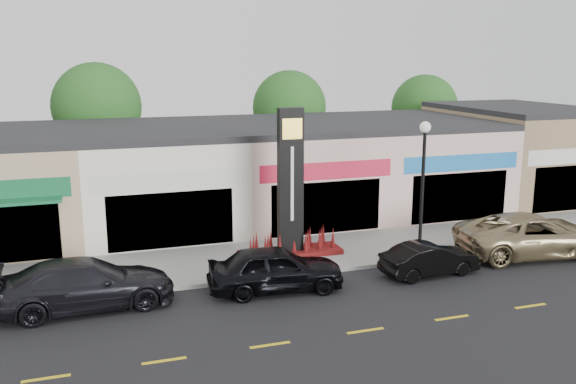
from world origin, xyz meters
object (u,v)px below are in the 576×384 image
at_px(lamp_east_near, 423,175).
at_px(car_black_sedan, 276,269).
at_px(car_black_conv, 430,259).
at_px(car_gold_suv, 533,235).
at_px(car_dark_sedan, 86,284).
at_px(pylon_sign, 290,204).

bearing_deg(lamp_east_near, car_black_sedan, -166.95).
xyz_separation_m(car_black_sedan, car_black_conv, (5.99, -0.29, -0.19)).
bearing_deg(car_black_conv, car_gold_suv, -85.44).
relative_size(car_black_conv, car_gold_suv, 0.60).
bearing_deg(car_dark_sedan, lamp_east_near, -88.04).
relative_size(pylon_sign, car_dark_sedan, 1.06).
distance_m(lamp_east_near, car_black_conv, 3.44).
relative_size(car_black_sedan, car_black_conv, 1.26).
bearing_deg(pylon_sign, car_black_conv, -38.86).
height_order(lamp_east_near, car_black_conv, lamp_east_near).
distance_m(car_black_sedan, car_black_conv, 6.00).
height_order(car_dark_sedan, car_gold_suv, car_gold_suv).
distance_m(lamp_east_near, car_dark_sedan, 13.27).
height_order(pylon_sign, car_gold_suv, pylon_sign).
bearing_deg(pylon_sign, lamp_east_near, -18.75).
bearing_deg(lamp_east_near, car_dark_sedan, -175.33).
xyz_separation_m(car_black_conv, car_gold_suv, (5.34, 0.78, 0.25)).
xyz_separation_m(lamp_east_near, car_gold_suv, (4.70, -1.04, -2.60)).
bearing_deg(car_black_conv, car_black_sedan, 83.52).
xyz_separation_m(car_dark_sedan, car_black_sedan, (6.34, -0.48, -0.01)).
bearing_deg(car_dark_sedan, car_black_sedan, -97.00).
xyz_separation_m(lamp_east_near, pylon_sign, (-5.00, 1.70, -1.20)).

